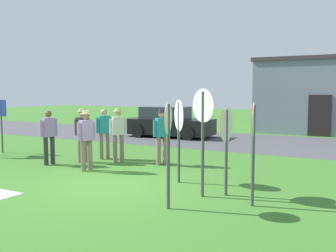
# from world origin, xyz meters

# --- Properties ---
(ground_plane) EXTENTS (80.00, 80.00, 0.00)m
(ground_plane) POSITION_xyz_m (0.00, 0.00, 0.00)
(ground_plane) COLOR #3D7528
(street_asphalt) EXTENTS (60.00, 6.40, 0.01)m
(street_asphalt) POSITION_xyz_m (0.00, 9.54, 0.00)
(street_asphalt) COLOR #4C4C51
(street_asphalt) RESTS_ON ground
(building_background) EXTENTS (7.17, 4.69, 4.08)m
(building_background) POSITION_xyz_m (3.03, 15.61, 2.05)
(building_background) COLOR slate
(building_background) RESTS_ON ground
(parked_car_on_street) EXTENTS (4.42, 2.25, 1.51)m
(parked_car_on_street) POSITION_xyz_m (-3.52, 9.52, 0.69)
(parked_car_on_street) COLOR black
(parked_car_on_street) RESTS_ON ground
(stop_sign_center_cluster) EXTENTS (0.16, 0.66, 2.07)m
(stop_sign_center_cluster) POSITION_xyz_m (3.63, 0.00, 1.39)
(stop_sign_center_cluster) COLOR #474C4C
(stop_sign_center_cluster) RESTS_ON ground
(stop_sign_leaning_left) EXTENTS (0.54, 0.58, 2.08)m
(stop_sign_leaning_left) POSITION_xyz_m (1.42, 1.07, 1.42)
(stop_sign_leaning_left) COLOR #474C4C
(stop_sign_leaning_left) RESTS_ON ground
(stop_sign_low_front) EXTENTS (0.08, 0.77, 1.94)m
(stop_sign_low_front) POSITION_xyz_m (2.88, 0.50, 1.32)
(stop_sign_low_front) COLOR #474C4C
(stop_sign_low_front) RESTS_ON ground
(stop_sign_rear_left) EXTENTS (0.64, 0.35, 2.34)m
(stop_sign_rear_left) POSITION_xyz_m (2.48, 0.16, 1.59)
(stop_sign_rear_left) COLOR #474C4C
(stop_sign_rear_left) RESTS_ON ground
(stop_sign_tallest) EXTENTS (0.19, 0.60, 2.09)m
(stop_sign_tallest) POSITION_xyz_m (2.25, -0.97, 1.39)
(stop_sign_tallest) COLOR #474C4C
(stop_sign_tallest) RESTS_ON ground
(person_in_teal) EXTENTS (0.44, 0.54, 1.74)m
(person_in_teal) POSITION_xyz_m (-1.60, 1.09, 1.01)
(person_in_teal) COLOR #7A6B56
(person_in_teal) RESTS_ON ground
(person_on_left) EXTENTS (0.47, 0.48, 1.74)m
(person_on_left) POSITION_xyz_m (-0.13, 2.90, 1.01)
(person_on_left) COLOR #7A6B56
(person_on_left) RESTS_ON ground
(person_holding_notes) EXTENTS (0.42, 0.56, 1.74)m
(person_holding_notes) POSITION_xyz_m (-2.58, 2.05, 1.01)
(person_holding_notes) COLOR #7A6B56
(person_holding_notes) RESTS_ON ground
(person_with_sunhat) EXTENTS (0.41, 0.45, 1.74)m
(person_with_sunhat) POSITION_xyz_m (-1.60, 2.66, 0.98)
(person_with_sunhat) COLOR #7A6B56
(person_with_sunhat) RESTS_ON ground
(person_in_dark_shirt) EXTENTS (0.43, 0.55, 1.69)m
(person_in_dark_shirt) POSITION_xyz_m (-3.23, 1.24, 0.98)
(person_in_dark_shirt) COLOR #2D2D33
(person_in_dark_shirt) RESTS_ON ground
(person_near_signs) EXTENTS (0.38, 0.49, 1.69)m
(person_near_signs) POSITION_xyz_m (-2.36, 2.89, 0.95)
(person_near_signs) COLOR #7A6B56
(person_near_signs) RESTS_ON ground
(info_panel_middle) EXTENTS (0.60, 0.07, 1.97)m
(info_panel_middle) POSITION_xyz_m (-6.48, 2.09, 1.36)
(info_panel_middle) COLOR #4C4C51
(info_panel_middle) RESTS_ON ground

